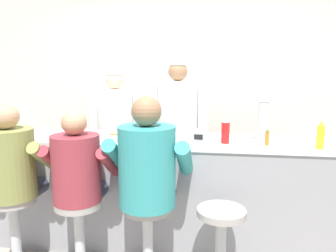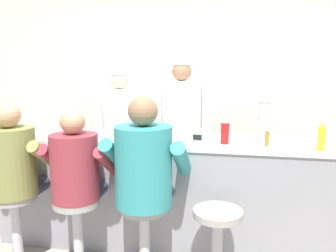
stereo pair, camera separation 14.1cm
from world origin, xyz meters
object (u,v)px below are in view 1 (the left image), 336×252
object	(u,v)px
mustard_bottle_yellow	(321,136)
coffee_mug_tan	(15,132)
diner_seated_olive	(13,169)
empty_stool_round	(221,235)
cereal_bowl	(124,139)
cup_stack_steel	(263,121)
diner_seated_teal	(148,171)
cook_in_whites_near	(116,127)
napkin_dispenser_chrome	(199,136)
ketchup_bottle_red	(225,130)
diner_seated_maroon	(78,175)
water_pitcher_clear	(314,131)
breakfast_plate	(115,135)
cook_in_whites_far	(178,122)
hot_sauce_bottle_orange	(267,138)

from	to	relation	value
mustard_bottle_yellow	coffee_mug_tan	size ratio (longest dim) A/B	1.93
diner_seated_olive	empty_stool_round	bearing A→B (deg)	-1.13
diner_seated_olive	cereal_bowl	bearing A→B (deg)	22.03
coffee_mug_tan	cup_stack_steel	size ratio (longest dim) A/B	0.33
diner_seated_teal	cook_in_whites_near	xyz separation A→B (m)	(-0.71, 1.48, 0.08)
cereal_bowl	diner_seated_teal	bearing A→B (deg)	-50.66
napkin_dispenser_chrome	cook_in_whites_near	size ratio (longest dim) A/B	0.07
ketchup_bottle_red	diner_seated_maroon	size ratio (longest dim) A/B	0.18
cereal_bowl	water_pitcher_clear	bearing A→B (deg)	9.19
cup_stack_steel	diner_seated_olive	world-z (taller)	diner_seated_olive
mustard_bottle_yellow	cook_in_whites_near	world-z (taller)	cook_in_whites_near
water_pitcher_clear	empty_stool_round	xyz separation A→B (m)	(-0.79, -0.64, -0.70)
breakfast_plate	cook_in_whites_near	size ratio (longest dim) A/B	0.16
breakfast_plate	cook_in_whites_near	world-z (taller)	cook_in_whites_near
ketchup_bottle_red	napkin_dispenser_chrome	xyz separation A→B (m)	(-0.23, -0.04, -0.05)
cereal_bowl	diner_seated_maroon	world-z (taller)	diner_seated_maroon
mustard_bottle_yellow	cook_in_whites_near	distance (m)	2.34
napkin_dispenser_chrome	cook_in_whites_near	xyz separation A→B (m)	(-1.07, 1.09, -0.13)
water_pitcher_clear	mustard_bottle_yellow	bearing A→B (deg)	-95.27
coffee_mug_tan	cereal_bowl	bearing A→B (deg)	-4.03
cereal_bowl	cook_in_whites_far	xyz separation A→B (m)	(0.33, 1.13, -0.02)
diner_seated_teal	breakfast_plate	bearing A→B (deg)	127.23
coffee_mug_tan	napkin_dispenser_chrome	world-z (taller)	napkin_dispenser_chrome
hot_sauce_bottle_orange	diner_seated_maroon	world-z (taller)	diner_seated_maroon
diner_seated_teal	empty_stool_round	distance (m)	0.73
water_pitcher_clear	napkin_dispenser_chrome	world-z (taller)	water_pitcher_clear
ketchup_bottle_red	cook_in_whites_far	size ratio (longest dim) A/B	0.13
mustard_bottle_yellow	cereal_bowl	size ratio (longest dim) A/B	1.59
ketchup_bottle_red	coffee_mug_tan	world-z (taller)	ketchup_bottle_red
mustard_bottle_yellow	water_pitcher_clear	bearing A→B (deg)	84.73
hot_sauce_bottle_orange	cook_in_whites_far	size ratio (longest dim) A/B	0.07
cereal_bowl	mustard_bottle_yellow	bearing A→B (deg)	-0.54
water_pitcher_clear	empty_stool_round	world-z (taller)	water_pitcher_clear
ketchup_bottle_red	diner_seated_olive	world-z (taller)	diner_seated_olive
cereal_bowl	napkin_dispenser_chrome	xyz separation A→B (m)	(0.64, 0.05, 0.04)
mustard_bottle_yellow	water_pitcher_clear	size ratio (longest dim) A/B	1.25
cereal_bowl	cup_stack_steel	world-z (taller)	cup_stack_steel
hot_sauce_bottle_orange	breakfast_plate	distance (m)	1.37
cook_in_whites_near	diner_seated_teal	bearing A→B (deg)	-64.39
diner_seated_olive	diner_seated_teal	size ratio (longest dim) A/B	0.95
cup_stack_steel	diner_seated_maroon	bearing A→B (deg)	-159.40
water_pitcher_clear	diner_seated_maroon	size ratio (longest dim) A/B	0.14
cup_stack_steel	napkin_dispenser_chrome	world-z (taller)	cup_stack_steel
cup_stack_steel	diner_seated_olive	distance (m)	2.14
breakfast_plate	coffee_mug_tan	distance (m)	0.94
napkin_dispenser_chrome	diner_seated_teal	xyz separation A→B (m)	(-0.36, -0.39, -0.20)
hot_sauce_bottle_orange	water_pitcher_clear	size ratio (longest dim) A/B	0.68
coffee_mug_tan	mustard_bottle_yellow	bearing A→B (deg)	-1.95
hot_sauce_bottle_orange	cup_stack_steel	distance (m)	0.20
hot_sauce_bottle_orange	napkin_dispenser_chrome	bearing A→B (deg)	-179.88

